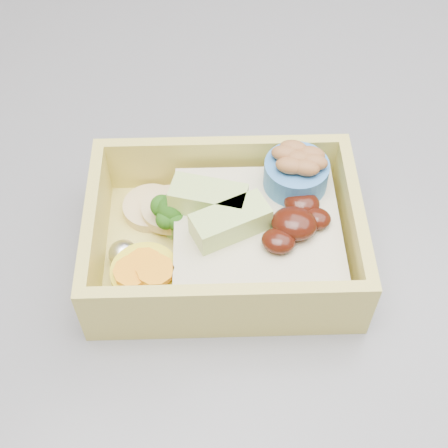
# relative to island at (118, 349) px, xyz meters

# --- Properties ---
(ground) EXTENTS (3.50, 3.50, 0.00)m
(ground) POSITION_rel_island_xyz_m (0.00, 0.10, -0.46)
(ground) COLOR beige
(ground) RESTS_ON ground
(island) EXTENTS (1.24, 0.84, 0.92)m
(island) POSITION_rel_island_xyz_m (0.00, 0.00, 0.00)
(island) COLOR brown
(island) RESTS_ON ground
(bento_box) EXTENTS (0.21, 0.17, 0.07)m
(bento_box) POSITION_rel_island_xyz_m (0.19, -0.11, 0.48)
(bento_box) COLOR #D0C056
(bento_box) RESTS_ON island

